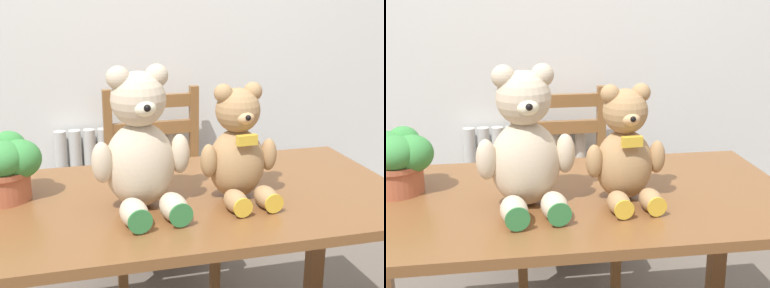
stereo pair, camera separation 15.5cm
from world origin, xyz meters
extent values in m
cylinder|color=beige|center=(-0.34, 1.34, 0.34)|extent=(0.06, 0.06, 0.68)
cylinder|color=beige|center=(-0.28, 1.34, 0.34)|extent=(0.06, 0.06, 0.68)
cylinder|color=beige|center=(-0.21, 1.34, 0.34)|extent=(0.06, 0.06, 0.68)
cylinder|color=beige|center=(-0.15, 1.34, 0.34)|extent=(0.06, 0.06, 0.68)
cylinder|color=beige|center=(-0.08, 1.34, 0.34)|extent=(0.06, 0.06, 0.68)
cylinder|color=beige|center=(-0.01, 1.34, 0.34)|extent=(0.06, 0.06, 0.68)
cylinder|color=beige|center=(0.05, 1.34, 0.34)|extent=(0.06, 0.06, 0.68)
cylinder|color=beige|center=(0.12, 1.34, 0.34)|extent=(0.06, 0.06, 0.68)
cylinder|color=beige|center=(0.19, 1.34, 0.34)|extent=(0.06, 0.06, 0.68)
cube|color=beige|center=(-0.08, 1.34, 0.02)|extent=(0.60, 0.10, 0.04)
cube|color=brown|center=(0.00, 0.37, 0.69)|extent=(1.40, 0.75, 0.03)
cube|color=brown|center=(0.65, 0.70, 0.34)|extent=(0.06, 0.06, 0.67)
cube|color=brown|center=(0.08, 1.10, 0.44)|extent=(0.45, 0.40, 0.03)
cube|color=brown|center=(0.28, 0.91, 0.21)|extent=(0.04, 0.04, 0.42)
cube|color=brown|center=(-0.13, 0.91, 0.21)|extent=(0.04, 0.04, 0.42)
cube|color=brown|center=(0.28, 1.28, 0.44)|extent=(0.04, 0.04, 0.88)
cube|color=brown|center=(-0.13, 1.28, 0.44)|extent=(0.04, 0.04, 0.88)
cube|color=brown|center=(0.08, 1.28, 0.81)|extent=(0.37, 0.03, 0.06)
cube|color=brown|center=(0.08, 1.28, 0.68)|extent=(0.37, 0.03, 0.06)
ellipsoid|color=beige|center=(-0.13, 0.33, 0.83)|extent=(0.22, 0.19, 0.25)
sphere|color=beige|center=(-0.13, 0.33, 1.02)|extent=(0.16, 0.16, 0.16)
sphere|color=beige|center=(-0.08, 0.34, 1.08)|extent=(0.07, 0.07, 0.07)
sphere|color=beige|center=(-0.19, 0.33, 1.08)|extent=(0.07, 0.07, 0.07)
ellipsoid|color=white|center=(-0.13, 0.27, 1.01)|extent=(0.07, 0.07, 0.05)
sphere|color=black|center=(-0.12, 0.25, 1.01)|extent=(0.02, 0.02, 0.02)
ellipsoid|color=beige|center=(-0.02, 0.32, 0.85)|extent=(0.06, 0.06, 0.12)
ellipsoid|color=beige|center=(-0.24, 0.30, 0.85)|extent=(0.06, 0.06, 0.12)
ellipsoid|color=beige|center=(-0.06, 0.21, 0.74)|extent=(0.09, 0.13, 0.07)
cylinder|color=#337F42|center=(-0.06, 0.15, 0.74)|extent=(0.07, 0.01, 0.07)
ellipsoid|color=beige|center=(-0.17, 0.20, 0.74)|extent=(0.09, 0.13, 0.07)
cylinder|color=#337F42|center=(-0.17, 0.14, 0.74)|extent=(0.07, 0.01, 0.07)
ellipsoid|color=tan|center=(0.16, 0.33, 0.81)|extent=(0.18, 0.16, 0.21)
sphere|color=tan|center=(0.16, 0.33, 0.97)|extent=(0.13, 0.13, 0.13)
sphere|color=tan|center=(0.21, 0.33, 1.02)|extent=(0.06, 0.06, 0.06)
sphere|color=tan|center=(0.11, 0.33, 1.02)|extent=(0.06, 0.06, 0.06)
ellipsoid|color=#E5B279|center=(0.16, 0.28, 0.96)|extent=(0.06, 0.05, 0.04)
sphere|color=black|center=(0.16, 0.26, 0.96)|extent=(0.02, 0.02, 0.02)
ellipsoid|color=tan|center=(0.26, 0.32, 0.83)|extent=(0.05, 0.05, 0.10)
ellipsoid|color=tan|center=(0.07, 0.31, 0.83)|extent=(0.05, 0.05, 0.10)
ellipsoid|color=tan|center=(0.21, 0.22, 0.73)|extent=(0.07, 0.11, 0.06)
cylinder|color=gold|center=(0.22, 0.17, 0.73)|extent=(0.06, 0.01, 0.06)
ellipsoid|color=tan|center=(0.12, 0.22, 0.73)|extent=(0.07, 0.11, 0.06)
cylinder|color=gold|center=(0.12, 0.17, 0.73)|extent=(0.06, 0.01, 0.06)
cube|color=gold|center=(0.16, 0.26, 0.90)|extent=(0.06, 0.02, 0.03)
cylinder|color=#B25B3D|center=(-0.53, 0.49, 0.75)|extent=(0.17, 0.17, 0.10)
cylinder|color=#B25B3D|center=(-0.53, 0.49, 0.79)|extent=(0.18, 0.18, 0.02)
ellipsoid|color=#3D8E42|center=(-0.47, 0.47, 0.83)|extent=(0.13, 0.13, 0.12)
ellipsoid|color=#3D8E42|center=(-0.50, 0.53, 0.85)|extent=(0.11, 0.08, 0.10)
ellipsoid|color=#3D8E42|center=(-0.52, 0.45, 0.84)|extent=(0.13, 0.13, 0.11)
camera|label=1|loc=(-0.36, -1.11, 1.31)|focal=50.00mm
camera|label=2|loc=(-0.21, -1.14, 1.31)|focal=50.00mm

